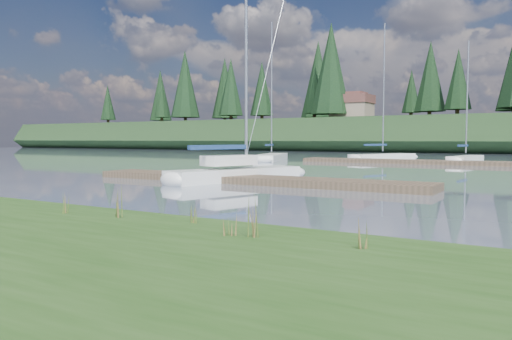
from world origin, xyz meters
The scene contains 20 objects.
ground centered at (0.00, 30.00, 0.00)m, with size 200.00×200.00×0.00m, color slate.
ridge centered at (0.00, 73.00, 2.50)m, with size 200.00×20.00×5.00m, color #1B3218.
sailboat_main centered at (-4.85, 10.15, 0.42)m, with size 3.73×7.88×11.30m.
dock_near centered at (-4.00, 9.00, 0.15)m, with size 16.00×2.00×0.30m, color #4C3D2C.
dock_far centered at (2.00, 30.00, 0.15)m, with size 26.00×2.20×0.30m, color #4C3D2C.
sailboat_bg_0 centered at (-14.69, 30.27, 0.32)m, with size 4.35×8.66×12.36m.
sailboat_bg_1 centered at (-5.79, 35.90, 0.33)m, with size 4.73×8.31×12.38m.
sailboat_bg_2 centered at (1.27, 34.14, 0.33)m, with size 2.15×6.54×9.83m.
weed_0 centered at (0.10, -2.36, 0.65)m, with size 0.17×0.14×0.71m.
weed_1 centered at (1.84, -2.07, 0.52)m, with size 0.17×0.14×0.41m.
weed_2 centered at (3.47, -2.69, 0.66)m, with size 0.17×0.14×0.74m.
weed_3 centered at (-1.20, -2.55, 0.55)m, with size 0.17×0.14×0.47m.
weed_4 centered at (3.11, -2.76, 0.50)m, with size 0.17×0.14×0.35m.
weed_5 centered at (5.23, -2.52, 0.57)m, with size 0.17×0.14×0.53m.
mud_lip centered at (0.00, -1.60, 0.07)m, with size 60.00×0.50×0.14m, color #33281C.
conifer_0 centered at (-55.00, 67.00, 12.64)m, with size 5.72×5.72×14.15m.
conifer_1 centered at (-40.00, 71.00, 11.28)m, with size 4.40×4.40×11.30m.
conifer_2 centered at (-25.00, 68.00, 13.54)m, with size 6.60×6.60×16.05m.
conifer_3 centered at (-10.00, 72.00, 11.74)m, with size 4.84×4.84×12.25m.
house_0 centered at (-22.00, 70.00, 7.31)m, with size 6.30×5.30×4.65m.
Camera 1 is at (7.59, -9.34, 1.91)m, focal length 35.00 mm.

